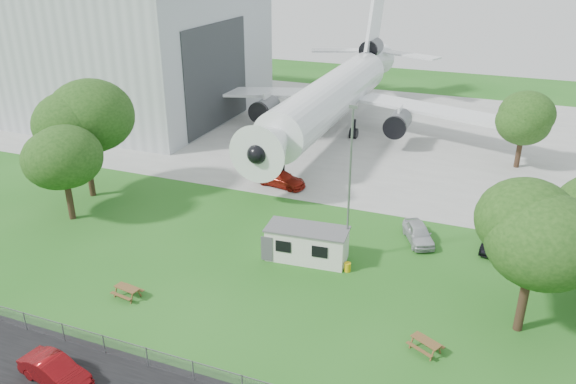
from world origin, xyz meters
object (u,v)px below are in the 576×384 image
at_px(site_cabin, 307,244).
at_px(car_centre_sedan, 55,371).
at_px(hangar, 96,42).
at_px(airliner, 335,93).
at_px(picnic_east, 425,351).
at_px(picnic_west, 128,297).

relative_size(site_cabin, car_centre_sedan, 1.54).
bearing_deg(hangar, airliner, -0.22).
xyz_separation_m(hangar, airliner, (35.97, -0.14, -4.14)).
bearing_deg(car_centre_sedan, site_cabin, -16.83).
xyz_separation_m(hangar, site_cabin, (43.36, -30.84, -8.09)).
distance_m(airliner, car_centre_sedan, 48.48).
relative_size(hangar, picnic_east, 23.89).
relative_size(airliner, picnic_east, 26.52).
distance_m(site_cabin, picnic_east, 12.67).
bearing_deg(picnic_east, site_cabin, 171.44).
distance_m(picnic_west, car_centre_sedan, 8.37).
xyz_separation_m(picnic_east, car_centre_sedan, (-18.54, -10.09, 0.73)).
bearing_deg(hangar, car_centre_sedan, -54.15).
xyz_separation_m(picnic_west, picnic_east, (19.85, 1.86, 0.00)).
bearing_deg(hangar, picnic_east, -35.60).
xyz_separation_m(picnic_west, car_centre_sedan, (1.31, -8.23, 0.73)).
distance_m(airliner, picnic_east, 42.33).
xyz_separation_m(airliner, car_centre_sedan, (-1.00, -48.26, -4.54)).
height_order(hangar, picnic_west, hangar).
bearing_deg(car_centre_sedan, hangar, 44.56).
distance_m(airliner, picnic_west, 40.44).
height_order(site_cabin, picnic_west, site_cabin).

